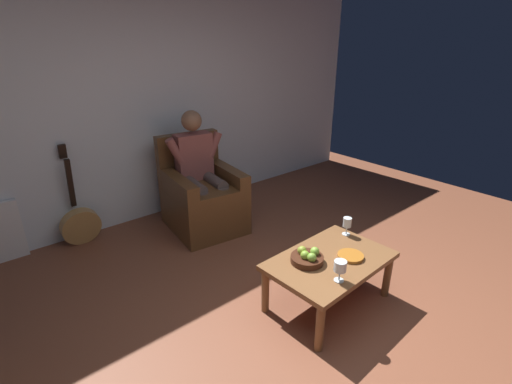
{
  "coord_description": "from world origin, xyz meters",
  "views": [
    {
      "loc": [
        1.68,
        1.05,
        1.97
      ],
      "look_at": [
        -0.35,
        -1.36,
        0.67
      ],
      "focal_mm": 26.05,
      "sensor_mm": 36.0,
      "label": 1
    }
  ],
  "objects_px": {
    "coffee_table": "(330,265)",
    "fruit_bowl": "(307,257)",
    "person_seated": "(199,167)",
    "decorative_dish": "(351,256)",
    "armchair": "(202,198)",
    "wine_glass_far": "(347,224)",
    "guitar": "(80,223)",
    "wine_glass_near": "(340,267)"
  },
  "relations": [
    {
      "from": "decorative_dish",
      "to": "coffee_table",
      "type": "bearing_deg",
      "value": -33.25
    },
    {
      "from": "armchair",
      "to": "wine_glass_far",
      "type": "xyz_separation_m",
      "value": [
        -0.43,
        1.61,
        0.17
      ]
    },
    {
      "from": "fruit_bowl",
      "to": "decorative_dish",
      "type": "relative_size",
      "value": 1.25
    },
    {
      "from": "wine_glass_far",
      "to": "decorative_dish",
      "type": "relative_size",
      "value": 0.79
    },
    {
      "from": "coffee_table",
      "to": "guitar",
      "type": "relative_size",
      "value": 0.95
    },
    {
      "from": "armchair",
      "to": "fruit_bowl",
      "type": "relative_size",
      "value": 4.04
    },
    {
      "from": "person_seated",
      "to": "decorative_dish",
      "type": "bearing_deg",
      "value": 102.21
    },
    {
      "from": "armchair",
      "to": "guitar",
      "type": "relative_size",
      "value": 0.97
    },
    {
      "from": "coffee_table",
      "to": "decorative_dish",
      "type": "bearing_deg",
      "value": 146.75
    },
    {
      "from": "wine_glass_near",
      "to": "fruit_bowl",
      "type": "height_order",
      "value": "wine_glass_near"
    },
    {
      "from": "wine_glass_near",
      "to": "coffee_table",
      "type": "bearing_deg",
      "value": -128.73
    },
    {
      "from": "coffee_table",
      "to": "wine_glass_near",
      "type": "bearing_deg",
      "value": 51.27
    },
    {
      "from": "coffee_table",
      "to": "guitar",
      "type": "distance_m",
      "value": 2.56
    },
    {
      "from": "wine_glass_far",
      "to": "fruit_bowl",
      "type": "height_order",
      "value": "wine_glass_far"
    },
    {
      "from": "armchair",
      "to": "coffee_table",
      "type": "distance_m",
      "value": 1.77
    },
    {
      "from": "wine_glass_near",
      "to": "guitar",
      "type": "bearing_deg",
      "value": -67.61
    },
    {
      "from": "person_seated",
      "to": "fruit_bowl",
      "type": "distance_m",
      "value": 1.74
    },
    {
      "from": "coffee_table",
      "to": "person_seated",
      "type": "bearing_deg",
      "value": -89.17
    },
    {
      "from": "person_seated",
      "to": "fruit_bowl",
      "type": "bearing_deg",
      "value": 92.62
    },
    {
      "from": "decorative_dish",
      "to": "person_seated",
      "type": "bearing_deg",
      "value": -85.15
    },
    {
      "from": "person_seated",
      "to": "fruit_bowl",
      "type": "relative_size",
      "value": 5.14
    },
    {
      "from": "coffee_table",
      "to": "fruit_bowl",
      "type": "height_order",
      "value": "fruit_bowl"
    },
    {
      "from": "armchair",
      "to": "wine_glass_far",
      "type": "height_order",
      "value": "armchair"
    },
    {
      "from": "decorative_dish",
      "to": "fruit_bowl",
      "type": "bearing_deg",
      "value": -29.76
    },
    {
      "from": "guitar",
      "to": "decorative_dish",
      "type": "distance_m",
      "value": 2.7
    },
    {
      "from": "coffee_table",
      "to": "wine_glass_near",
      "type": "xyz_separation_m",
      "value": [
        0.17,
        0.22,
        0.17
      ]
    },
    {
      "from": "guitar",
      "to": "fruit_bowl",
      "type": "height_order",
      "value": "guitar"
    },
    {
      "from": "armchair",
      "to": "person_seated",
      "type": "height_order",
      "value": "person_seated"
    },
    {
      "from": "guitar",
      "to": "wine_glass_near",
      "type": "distance_m",
      "value": 2.69
    },
    {
      "from": "fruit_bowl",
      "to": "person_seated",
      "type": "bearing_deg",
      "value": -94.74
    },
    {
      "from": "armchair",
      "to": "wine_glass_far",
      "type": "relative_size",
      "value": 6.37
    },
    {
      "from": "person_seated",
      "to": "decorative_dish",
      "type": "distance_m",
      "value": 1.91
    },
    {
      "from": "guitar",
      "to": "wine_glass_near",
      "type": "height_order",
      "value": "guitar"
    },
    {
      "from": "coffee_table",
      "to": "decorative_dish",
      "type": "xyz_separation_m",
      "value": [
        -0.13,
        0.09,
        0.07
      ]
    },
    {
      "from": "coffee_table",
      "to": "guitar",
      "type": "height_order",
      "value": "guitar"
    },
    {
      "from": "person_seated",
      "to": "guitar",
      "type": "distance_m",
      "value": 1.34
    },
    {
      "from": "armchair",
      "to": "wine_glass_far",
      "type": "distance_m",
      "value": 1.68
    },
    {
      "from": "person_seated",
      "to": "wine_glass_far",
      "type": "distance_m",
      "value": 1.7
    },
    {
      "from": "decorative_dish",
      "to": "armchair",
      "type": "bearing_deg",
      "value": -84.99
    },
    {
      "from": "guitar",
      "to": "fruit_bowl",
      "type": "xyz_separation_m",
      "value": [
        -1.03,
        2.17,
        0.22
      ]
    },
    {
      "from": "coffee_table",
      "to": "wine_glass_far",
      "type": "height_order",
      "value": "wine_glass_far"
    },
    {
      "from": "armchair",
      "to": "fruit_bowl",
      "type": "height_order",
      "value": "armchair"
    }
  ]
}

